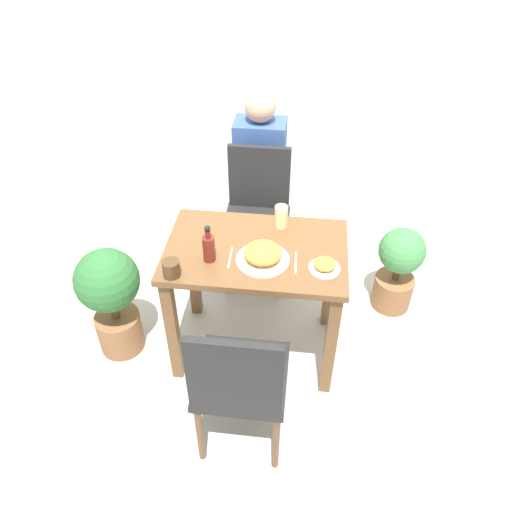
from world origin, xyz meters
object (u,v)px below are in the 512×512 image
Objects in this scene: chair_near at (239,381)px; potted_plant_right at (398,267)px; person_figure at (260,174)px; drink_cup at (171,268)px; chair_far at (257,209)px; food_plate at (263,254)px; juice_glass at (281,217)px; side_plate at (325,265)px; sauce_bottle at (209,247)px; potted_plant_left at (111,295)px.

chair_near is 1.39m from potted_plant_right.
potted_plant_right is 1.12m from person_figure.
drink_cup reaches higher than potted_plant_right.
chair_near and chair_far have the same top height.
juice_glass reaches higher than food_plate.
chair_far reaches higher than side_plate.
food_plate is 0.45× the size of potted_plant_right.
person_figure reaches higher than sauce_bottle.
juice_glass is (0.49, 0.45, 0.02)m from drink_cup.
person_figure reaches higher than chair_far.
chair_far is 0.96m from potted_plant_right.
potted_plant_right is (0.79, 0.55, -0.48)m from food_plate.
chair_far is at bearing -86.74° from chair_near.
drink_cup is (-0.42, -0.16, 0.00)m from food_plate.
side_plate is at bearing -54.04° from juice_glass.
person_figure reaches higher than drink_cup.
drink_cup is 0.60m from potted_plant_left.
sauce_bottle is at bearing -135.69° from juice_glass.
drink_cup is (-0.72, -0.13, 0.02)m from side_plate.
juice_glass is 1.04m from potted_plant_left.
potted_plant_right is 0.51× the size of person_figure.
person_figure is (0.71, 1.12, 0.16)m from potted_plant_left.
chair_near is at bearing -45.81° from drink_cup.
drink_cup is 0.12× the size of potted_plant_left.
person_figure is at bearing 111.00° from side_plate.
side_plate is 1.83× the size of drink_cup.
chair_near is at bearing -97.44° from juice_glass.
food_plate is 0.37× the size of potted_plant_left.
sauce_bottle is 0.29× the size of potted_plant_left.
drink_cup reaches higher than potted_plant_left.
drink_cup is 1.33m from person_figure.
potted_plant_right is (0.73, 0.25, -0.50)m from juice_glass.
food_plate is 1.08m from potted_plant_right.
drink_cup is at bearing -102.32° from person_figure.
potted_plant_right is (1.05, 0.57, -0.52)m from sauce_bottle.
chair_far reaches higher than potted_plant_left.
juice_glass reaches higher than side_plate.
food_plate is at bearing 4.64° from sauce_bottle.
sauce_bottle is at bearing -96.09° from person_figure.
potted_plant_right is (0.84, 1.10, -0.19)m from chair_near.
person_figure is at bearing 83.91° from sauce_bottle.
potted_plant_left is 0.61× the size of person_figure.
chair_near is 0.65m from sauce_bottle.
drink_cup is 0.41× the size of sauce_bottle.
potted_plant_left reaches higher than potted_plant_right.
juice_glass is 0.92m from potted_plant_right.
side_plate is (0.42, -0.83, 0.27)m from chair_far.
chair_near is at bearing -34.28° from potted_plant_left.
chair_near reaches higher than potted_plant_left.
drink_cup is at bearing -159.70° from food_plate.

